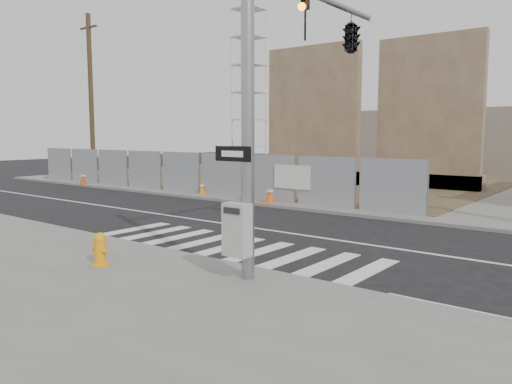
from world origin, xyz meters
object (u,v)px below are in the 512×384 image
Objects in this scene: signal_pole at (321,58)px; fire_hydrant at (100,249)px; traffic_cone_d at (270,194)px; traffic_cone_c at (245,192)px; crane_tower at (249,52)px; traffic_cone_b at (202,188)px; traffic_cone_a at (83,178)px.

fire_hydrant is at bearing -128.39° from signal_pole.
traffic_cone_c is at bearing 175.87° from traffic_cone_d.
crane_tower reaches higher than traffic_cone_c.
signal_pole is 8.86× the size of traffic_cone_d.
traffic_cone_b is (6.80, -12.11, -8.59)m from crane_tower.
traffic_cone_d is at bearing -6.30° from traffic_cone_b.
traffic_cone_d is at bearing 0.77° from traffic_cone_a.
traffic_cone_b is at bearing 4.28° from traffic_cone_a.
traffic_cone_a is at bearing -99.62° from crane_tower.
traffic_cone_d reaches higher than traffic_cone_c.
traffic_cone_c is at bearing -51.83° from crane_tower.
traffic_cone_a is 0.94× the size of traffic_cone_d.
traffic_cone_c is (-7.67, 6.55, -4.31)m from signal_pole.
traffic_cone_a is 9.00m from traffic_cone_b.
signal_pole is 13.46m from traffic_cone_b.
traffic_cone_a is 1.04× the size of traffic_cone_c.
signal_pole reaches higher than traffic_cone_b.
signal_pole is 6.68m from fire_hydrant.
signal_pole is at bearing -40.49° from traffic_cone_c.
crane_tower reaches higher than signal_pole.
traffic_cone_d is (11.25, -12.60, -8.52)m from crane_tower.
fire_hydrant is at bearing -31.93° from traffic_cone_a.
fire_hydrant is 0.93× the size of traffic_cone_d.
fire_hydrant is 1.15× the size of traffic_cone_b.
signal_pole reaches higher than fire_hydrant.
traffic_cone_a is 11.99m from traffic_cone_c.
crane_tower is 24.38× the size of traffic_cone_a.
traffic_cone_a is at bearing -178.65° from traffic_cone_c.
fire_hydrant is 1.03× the size of traffic_cone_c.
traffic_cone_b is (-7.52, 10.94, -0.05)m from fire_hydrant.
traffic_cone_a reaches higher than fire_hydrant.
crane_tower is 15.52m from traffic_cone_a.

